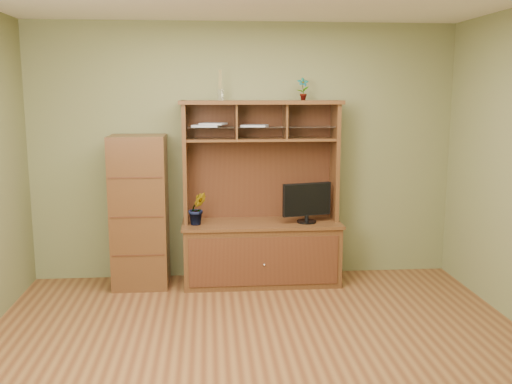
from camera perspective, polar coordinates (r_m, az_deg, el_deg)
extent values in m
cube|color=#5B311A|center=(4.53, 0.59, -16.15)|extent=(4.50, 4.00, 0.02)
cube|color=olive|center=(6.10, -1.18, 4.01)|extent=(4.50, 0.02, 2.70)
cube|color=olive|center=(2.17, 5.72, -7.04)|extent=(4.50, 0.02, 2.70)
cube|color=#4A2915|center=(6.01, 0.55, -6.18)|extent=(1.60, 0.55, 0.62)
cube|color=#3D1D10|center=(5.75, 0.81, -6.96)|extent=(1.50, 0.01, 0.50)
sphere|color=silver|center=(5.74, 0.82, -7.29)|extent=(0.02, 0.02, 0.02)
cube|color=#4A2915|center=(5.93, 0.55, -3.16)|extent=(1.64, 0.59, 0.03)
cube|color=#4A2915|center=(5.90, -7.11, 3.00)|extent=(0.04, 0.35, 1.25)
cube|color=#4A2915|center=(6.04, 7.87, 3.15)|extent=(0.04, 0.35, 1.25)
cube|color=#3D1D10|center=(6.08, 0.33, 3.29)|extent=(1.52, 0.02, 1.25)
cube|color=#4A2915|center=(5.88, 0.48, 8.97)|extent=(1.66, 0.40, 0.04)
cube|color=#4A2915|center=(5.90, 0.47, 5.27)|extent=(1.52, 0.32, 0.02)
cube|color=#4A2915|center=(5.87, -2.01, 7.07)|extent=(0.02, 0.31, 0.35)
cube|color=#4A2915|center=(5.91, 2.94, 7.08)|extent=(0.02, 0.31, 0.35)
cube|color=silver|center=(5.88, 0.49, 6.53)|extent=(1.50, 0.27, 0.01)
cylinder|color=black|center=(5.93, 5.08, -2.96)|extent=(0.20, 0.20, 0.02)
cylinder|color=black|center=(5.92, 5.08, -2.57)|extent=(0.04, 0.04, 0.06)
cube|color=black|center=(5.88, 5.11, -0.74)|extent=(0.51, 0.17, 0.34)
imported|color=#385C1F|center=(5.81, -5.89, -1.65)|extent=(0.21, 0.18, 0.34)
imported|color=#305C20|center=(5.93, 4.72, 10.25)|extent=(0.12, 0.09, 0.23)
cylinder|color=silver|center=(5.85, -3.59, 9.68)|extent=(0.06, 0.06, 0.11)
cylinder|color=#A08B50|center=(5.85, -3.61, 11.18)|extent=(0.04, 0.04, 0.20)
cube|color=silver|center=(5.86, -4.99, 6.62)|extent=(0.31, 0.26, 0.02)
cube|color=silver|center=(5.86, -4.30, 6.82)|extent=(0.30, 0.27, 0.02)
cube|color=silver|center=(5.88, -0.14, 6.66)|extent=(0.30, 0.26, 0.02)
cube|color=#4A2915|center=(5.94, -11.55, -1.93)|extent=(0.56, 0.50, 1.56)
cube|color=#3D1D10|center=(5.79, -11.70, -6.22)|extent=(0.52, 0.01, 0.02)
cube|color=#3D1D10|center=(5.70, -11.84, -2.46)|extent=(0.52, 0.01, 0.01)
cube|color=#3D1D10|center=(5.63, -11.98, 1.42)|extent=(0.52, 0.01, 0.02)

